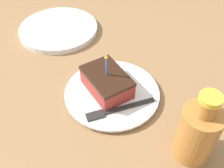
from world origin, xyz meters
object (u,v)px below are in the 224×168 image
object	(u,v)px
plate	(112,93)
bottle	(197,132)
fork	(116,110)
side_plate	(59,29)
cake_slice	(107,82)

from	to	relation	value
plate	bottle	size ratio (longest dim) A/B	1.38
fork	side_plate	distance (m)	0.42
plate	bottle	distance (m)	0.25
fork	plate	bearing A→B (deg)	-113.14
cake_slice	side_plate	size ratio (longest dim) A/B	0.49
plate	fork	xyz separation A→B (m)	(0.03, 0.06, 0.01)
plate	side_plate	world-z (taller)	side_plate
fork	side_plate	bearing A→B (deg)	-93.81
fork	bottle	xyz separation A→B (m)	(-0.09, 0.18, 0.06)
cake_slice	bottle	distance (m)	0.26
fork	bottle	bearing A→B (deg)	116.14
cake_slice	plate	bearing A→B (deg)	120.96
cake_slice	bottle	world-z (taller)	bottle
plate	cake_slice	world-z (taller)	cake_slice
bottle	side_plate	bearing A→B (deg)	-84.43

